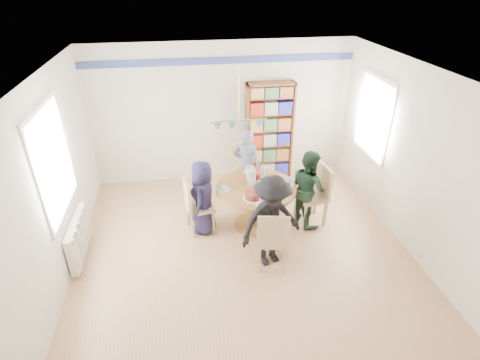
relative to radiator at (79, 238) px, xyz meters
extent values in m
plane|color=tan|center=(2.42, -0.30, -0.35)|extent=(5.00, 5.00, 0.00)
plane|color=white|center=(2.42, -0.30, 2.35)|extent=(5.00, 5.00, 0.00)
plane|color=silver|center=(2.42, 2.20, 1.00)|extent=(5.00, 0.00, 5.00)
plane|color=silver|center=(2.42, -2.80, 1.00)|extent=(5.00, 0.00, 5.00)
plane|color=silver|center=(-0.08, -0.30, 1.00)|extent=(0.00, 5.00, 5.00)
plane|color=silver|center=(4.92, -0.30, 1.00)|extent=(0.00, 5.00, 5.00)
cube|color=navy|center=(2.42, 2.18, 2.00)|extent=(5.00, 0.02, 0.12)
cube|color=white|center=(-0.07, 0.00, 1.25)|extent=(0.03, 1.32, 1.52)
cube|color=white|center=(-0.05, 0.00, 1.25)|extent=(0.01, 1.20, 1.40)
cube|color=white|center=(4.90, 1.00, 1.20)|extent=(0.03, 1.12, 1.42)
cube|color=white|center=(4.88, 1.00, 1.20)|extent=(0.01, 1.00, 1.30)
cylinder|color=gold|center=(2.42, 0.20, 1.98)|extent=(0.01, 0.01, 0.75)
cylinder|color=gold|center=(2.42, 0.20, 1.60)|extent=(0.80, 0.02, 0.02)
cone|color=#458DC3|center=(2.12, 0.20, 1.52)|extent=(0.11, 0.11, 0.10)
cone|color=#458DC3|center=(2.32, 0.20, 1.52)|extent=(0.11, 0.11, 0.10)
cone|color=#458DC3|center=(2.52, 0.20, 1.52)|extent=(0.11, 0.11, 0.10)
cone|color=#458DC3|center=(2.72, 0.20, 1.52)|extent=(0.11, 0.11, 0.10)
cube|color=silver|center=(0.00, 0.00, 0.00)|extent=(0.10, 1.00, 0.60)
cube|color=silver|center=(0.06, -0.40, 0.00)|extent=(0.02, 0.06, 0.56)
cube|color=silver|center=(0.06, -0.20, 0.00)|extent=(0.02, 0.06, 0.56)
cube|color=silver|center=(0.06, 0.00, 0.00)|extent=(0.02, 0.06, 0.56)
cube|color=silver|center=(0.06, 0.20, 0.00)|extent=(0.02, 0.06, 0.56)
cube|color=silver|center=(0.06, 0.40, 0.00)|extent=(0.02, 0.06, 0.56)
cylinder|color=olive|center=(2.72, 0.36, 0.37)|extent=(1.30, 1.30, 0.05)
cylinder|color=olive|center=(2.72, 0.36, 0.00)|extent=(0.16, 0.16, 0.70)
cylinder|color=olive|center=(2.72, 0.36, -0.33)|extent=(0.70, 0.70, 0.04)
cube|color=tan|center=(1.81, 0.39, 0.10)|extent=(0.48, 0.48, 0.05)
cube|color=tan|center=(1.62, 0.35, 0.35)|extent=(0.11, 0.42, 0.50)
cube|color=tan|center=(2.00, 0.25, -0.14)|extent=(0.05, 0.05, 0.43)
cube|color=tan|center=(1.95, 0.58, -0.14)|extent=(0.05, 0.05, 0.43)
cube|color=tan|center=(1.67, 0.19, -0.14)|extent=(0.05, 0.05, 0.43)
cube|color=tan|center=(1.61, 0.52, -0.14)|extent=(0.05, 0.05, 0.43)
cube|color=tan|center=(3.66, 0.33, 0.13)|extent=(0.50, 0.50, 0.05)
cube|color=tan|center=(3.87, 0.36, 0.40)|extent=(0.10, 0.45, 0.54)
cube|color=tan|center=(3.46, 0.49, -0.12)|extent=(0.05, 0.05, 0.46)
cube|color=tan|center=(3.50, 0.13, -0.12)|extent=(0.05, 0.05, 0.46)
cube|color=tan|center=(3.82, 0.54, -0.12)|extent=(0.05, 0.05, 0.46)
cube|color=tan|center=(3.87, 0.17, -0.12)|extent=(0.05, 0.05, 0.46)
cube|color=tan|center=(2.69, 1.36, 0.13)|extent=(0.55, 0.55, 0.05)
cube|color=tan|center=(2.64, 1.55, 0.39)|extent=(0.44, 0.16, 0.53)
cube|color=tan|center=(2.57, 1.14, -0.12)|extent=(0.05, 0.05, 0.45)
cube|color=tan|center=(2.92, 1.24, -0.12)|extent=(0.05, 0.05, 0.45)
cube|color=tan|center=(2.47, 1.48, -0.12)|extent=(0.05, 0.05, 0.45)
cube|color=tan|center=(2.82, 1.58, -0.12)|extent=(0.05, 0.05, 0.45)
cube|color=tan|center=(2.76, -0.61, 0.11)|extent=(0.51, 0.51, 0.05)
cube|color=tan|center=(2.72, -0.80, 0.37)|extent=(0.43, 0.12, 0.51)
cube|color=tan|center=(2.96, -0.48, -0.13)|extent=(0.05, 0.05, 0.44)
cube|color=tan|center=(2.62, -0.41, -0.13)|extent=(0.05, 0.05, 0.44)
cube|color=tan|center=(2.90, -0.82, -0.13)|extent=(0.05, 0.05, 0.44)
cube|color=tan|center=(2.55, -0.75, -0.13)|extent=(0.05, 0.05, 0.44)
imported|color=#1B1937|center=(1.87, 0.37, 0.28)|extent=(0.56, 0.70, 1.25)
imported|color=#183020|center=(3.59, 0.34, 0.31)|extent=(0.67, 0.77, 1.32)
imported|color=gray|center=(2.73, 1.28, 0.33)|extent=(0.57, 0.45, 1.36)
imported|color=black|center=(2.75, -0.55, 0.36)|extent=(1.04, 0.77, 1.43)
cube|color=brown|center=(2.87, 2.04, 0.63)|extent=(0.04, 0.28, 1.95)
cube|color=brown|center=(3.77, 2.04, 0.63)|extent=(0.04, 0.28, 1.95)
cube|color=brown|center=(3.32, 2.04, 1.58)|extent=(0.93, 0.28, 0.04)
cube|color=brown|center=(3.32, 2.04, -0.32)|extent=(0.93, 0.28, 0.06)
cube|color=brown|center=(3.32, 2.17, 0.63)|extent=(0.93, 0.02, 1.95)
cube|color=brown|center=(3.32, 2.04, 0.02)|extent=(0.87, 0.26, 0.02)
cube|color=brown|center=(3.32, 2.04, 0.35)|extent=(0.87, 0.26, 0.02)
cube|color=brown|center=(3.32, 2.04, 0.67)|extent=(0.87, 0.26, 0.02)
cube|color=brown|center=(3.32, 2.04, 1.00)|extent=(0.87, 0.26, 0.02)
cube|color=brown|center=(3.32, 2.04, 1.32)|extent=(0.87, 0.26, 0.02)
cube|color=#AE2E1A|center=(3.04, 2.02, -0.17)|extent=(0.26, 0.20, 0.24)
cube|color=beige|center=(3.32, 2.02, -0.17)|extent=(0.26, 0.20, 0.24)
cube|color=#2B2999|center=(3.60, 2.02, -0.17)|extent=(0.26, 0.20, 0.24)
cube|color=tan|center=(3.04, 2.02, 0.15)|extent=(0.26, 0.20, 0.24)
cube|color=#447B4A|center=(3.32, 2.02, 0.15)|extent=(0.26, 0.20, 0.24)
cube|color=#9B5A2A|center=(3.60, 2.02, 0.15)|extent=(0.26, 0.20, 0.24)
cube|color=#AE2E1A|center=(3.04, 2.02, 0.48)|extent=(0.26, 0.20, 0.24)
cube|color=beige|center=(3.32, 2.02, 0.48)|extent=(0.26, 0.20, 0.24)
cube|color=#2B2999|center=(3.60, 2.02, 0.48)|extent=(0.26, 0.20, 0.24)
cube|color=tan|center=(3.04, 2.02, 0.81)|extent=(0.26, 0.20, 0.24)
cube|color=#447B4A|center=(3.32, 2.02, 0.81)|extent=(0.26, 0.20, 0.24)
cube|color=#9B5A2A|center=(3.60, 2.02, 0.81)|extent=(0.26, 0.20, 0.24)
cube|color=#AE2E1A|center=(3.04, 2.02, 1.13)|extent=(0.26, 0.20, 0.24)
cube|color=beige|center=(3.32, 2.02, 1.13)|extent=(0.26, 0.20, 0.24)
cube|color=#2B2999|center=(3.60, 2.02, 1.13)|extent=(0.26, 0.20, 0.24)
cube|color=tan|center=(3.04, 2.02, 1.44)|extent=(0.26, 0.20, 0.20)
cube|color=#447B4A|center=(3.32, 2.02, 1.44)|extent=(0.26, 0.20, 0.20)
cube|color=#9B5A2A|center=(3.60, 2.02, 1.44)|extent=(0.26, 0.20, 0.20)
cylinder|color=white|center=(2.66, 0.45, 0.53)|extent=(0.13, 0.13, 0.26)
sphere|color=white|center=(2.66, 0.45, 0.66)|extent=(0.10, 0.10, 0.10)
cylinder|color=silver|center=(2.85, 0.49, 0.55)|extent=(0.08, 0.08, 0.30)
cylinder|color=#458DC3|center=(2.85, 0.49, 0.72)|extent=(0.03, 0.03, 0.03)
cylinder|color=white|center=(2.77, 0.67, 0.41)|extent=(0.33, 0.33, 0.01)
cylinder|color=maroon|center=(2.77, 0.67, 0.46)|extent=(0.26, 0.26, 0.10)
cylinder|color=white|center=(2.61, 0.03, 0.41)|extent=(0.33, 0.33, 0.01)
cylinder|color=maroon|center=(2.61, 0.03, 0.46)|extent=(0.26, 0.26, 0.10)
cylinder|color=white|center=(2.20, 0.36, 0.41)|extent=(0.22, 0.22, 0.01)
imported|color=white|center=(2.20, 0.36, 0.45)|extent=(0.13, 0.13, 0.11)
cylinder|color=white|center=(3.24, 0.36, 0.41)|extent=(0.22, 0.22, 0.01)
imported|color=white|center=(3.24, 0.36, 0.45)|extent=(0.11, 0.11, 0.10)
cylinder|color=white|center=(2.72, 0.88, 0.41)|extent=(0.22, 0.22, 0.01)
imported|color=white|center=(2.72, 0.88, 0.45)|extent=(0.13, 0.13, 0.11)
cylinder|color=white|center=(2.72, -0.16, 0.41)|extent=(0.22, 0.22, 0.01)
imported|color=white|center=(2.72, -0.16, 0.45)|extent=(0.11, 0.11, 0.10)
camera|label=1|loc=(1.63, -4.68, 3.46)|focal=28.00mm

